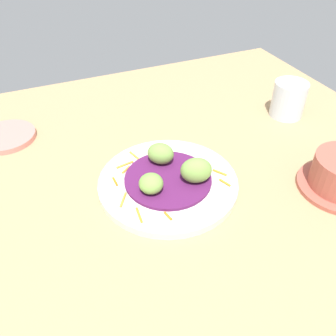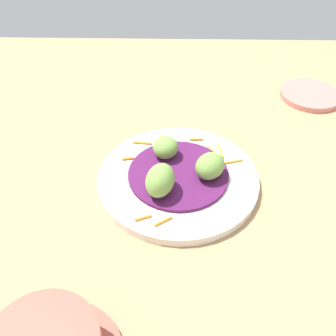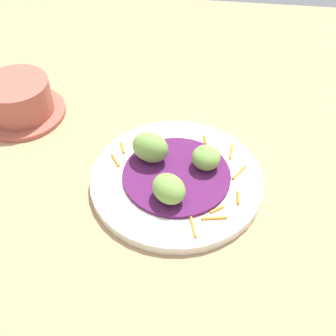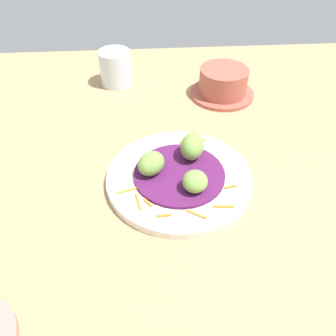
{
  "view_description": "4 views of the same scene",
  "coord_description": "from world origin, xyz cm",
  "px_view_note": "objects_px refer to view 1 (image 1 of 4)",
  "views": [
    {
      "loc": [
        -39.14,
        18.98,
        45.49
      ],
      "look_at": [
        5.88,
        -0.45,
        5.29
      ],
      "focal_mm": 37.9,
      "sensor_mm": 36.0,
      "label": 1
    },
    {
      "loc": [
        4.15,
        -41.72,
        42.93
      ],
      "look_at": [
        3.25,
        -0.54,
        5.4
      ],
      "focal_mm": 39.25,
      "sensor_mm": 36.0,
      "label": 2
    },
    {
      "loc": [
        49.66,
        4.36,
        51.25
      ],
      "look_at": [
        4.51,
        -1.29,
        4.71
      ],
      "focal_mm": 48.4,
      "sensor_mm": 36.0,
      "label": 3
    },
    {
      "loc": [
        9.9,
        43.84,
        45.33
      ],
      "look_at": [
        6.82,
        0.38,
        5.59
      ],
      "focal_mm": 37.82,
      "sensor_mm": 36.0,
      "label": 4
    }
  ],
  "objects_px": {
    "main_plate": "(169,183)",
    "water_glass": "(289,99)",
    "guac_scoop_center": "(196,170)",
    "side_plate_small": "(6,137)",
    "guac_scoop_left": "(151,184)",
    "guac_scoop_right": "(161,153)"
  },
  "relations": [
    {
      "from": "guac_scoop_left",
      "to": "side_plate_small",
      "type": "height_order",
      "value": "guac_scoop_left"
    },
    {
      "from": "guac_scoop_left",
      "to": "water_glass",
      "type": "relative_size",
      "value": 0.51
    },
    {
      "from": "side_plate_small",
      "to": "water_glass",
      "type": "distance_m",
      "value": 0.63
    },
    {
      "from": "guac_scoop_left",
      "to": "water_glass",
      "type": "distance_m",
      "value": 0.42
    },
    {
      "from": "guac_scoop_left",
      "to": "guac_scoop_right",
      "type": "bearing_deg",
      "value": -33.71
    },
    {
      "from": "guac_scoop_left",
      "to": "side_plate_small",
      "type": "xyz_separation_m",
      "value": [
        0.3,
        0.22,
        -0.03
      ]
    },
    {
      "from": "main_plate",
      "to": "water_glass",
      "type": "height_order",
      "value": "water_glass"
    },
    {
      "from": "main_plate",
      "to": "guac_scoop_left",
      "type": "relative_size",
      "value": 6.02
    },
    {
      "from": "guac_scoop_center",
      "to": "main_plate",
      "type": "bearing_deg",
      "value": 56.29
    },
    {
      "from": "main_plate",
      "to": "side_plate_small",
      "type": "relative_size",
      "value": 2.07
    },
    {
      "from": "side_plate_small",
      "to": "water_glass",
      "type": "relative_size",
      "value": 1.49
    },
    {
      "from": "main_plate",
      "to": "guac_scoop_center",
      "type": "bearing_deg",
      "value": -123.71
    },
    {
      "from": "water_glass",
      "to": "guac_scoop_left",
      "type": "bearing_deg",
      "value": 109.72
    },
    {
      "from": "guac_scoop_center",
      "to": "water_glass",
      "type": "bearing_deg",
      "value": -64.85
    },
    {
      "from": "main_plate",
      "to": "guac_scoop_left",
      "type": "xyz_separation_m",
      "value": [
        -0.02,
        0.04,
        0.03
      ]
    },
    {
      "from": "guac_scoop_center",
      "to": "guac_scoop_right",
      "type": "relative_size",
      "value": 1.1
    },
    {
      "from": "main_plate",
      "to": "guac_scoop_center",
      "type": "height_order",
      "value": "guac_scoop_center"
    },
    {
      "from": "guac_scoop_center",
      "to": "side_plate_small",
      "type": "bearing_deg",
      "value": 44.85
    },
    {
      "from": "guac_scoop_left",
      "to": "guac_scoop_right",
      "type": "distance_m",
      "value": 0.08
    },
    {
      "from": "main_plate",
      "to": "water_glass",
      "type": "relative_size",
      "value": 3.07
    },
    {
      "from": "guac_scoop_center",
      "to": "water_glass",
      "type": "xyz_separation_m",
      "value": [
        0.15,
        -0.31,
        -0.0
      ]
    },
    {
      "from": "water_glass",
      "to": "guac_scoop_center",
      "type": "bearing_deg",
      "value": 115.15
    }
  ]
}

